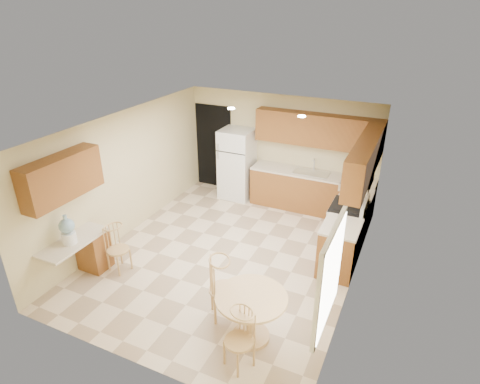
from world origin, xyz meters
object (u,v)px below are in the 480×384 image
at_px(chair_table_b, 236,339).
at_px(chair_desk, 114,247).
at_px(water_crock, 68,231).
at_px(stove, 346,227).
at_px(dining_table, 251,311).
at_px(chair_table_a, 221,286).
at_px(refrigerator, 237,164).

relative_size(chair_table_b, chair_desk, 1.00).
xyz_separation_m(chair_table_b, water_crock, (-3.25, 0.51, 0.47)).
height_order(stove, chair_table_b, stove).
distance_m(chair_desk, water_crock, 0.81).
height_order(stove, dining_table, stove).
distance_m(dining_table, chair_table_b, 0.59).
bearing_deg(chair_table_a, refrigerator, 165.22).
height_order(stove, water_crock, water_crock).
distance_m(refrigerator, chair_table_a, 4.26).
xyz_separation_m(chair_table_a, water_crock, (-2.65, -0.22, 0.39)).
xyz_separation_m(refrigerator, dining_table, (2.15, -4.10, -0.36)).
xyz_separation_m(stove, chair_table_b, (-0.68, -3.46, 0.06)).
bearing_deg(chair_table_a, chair_table_b, 2.30).
distance_m(chair_table_a, chair_table_b, 0.95).
distance_m(stove, chair_table_b, 3.53).
height_order(chair_table_a, water_crock, water_crock).
bearing_deg(dining_table, chair_table_b, -85.11).
xyz_separation_m(stove, dining_table, (-0.73, -2.88, 0.01)).
bearing_deg(chair_table_b, stove, -75.93).
distance_m(chair_table_a, chair_desk, 2.22).
distance_m(refrigerator, stove, 3.15).
bearing_deg(stove, refrigerator, 157.01).
bearing_deg(chair_desk, dining_table, 92.91).
bearing_deg(refrigerator, chair_table_a, -67.94).
xyz_separation_m(stove, water_crock, (-3.92, -2.95, 0.53)).
relative_size(chair_table_a, chair_desk, 1.17).
xyz_separation_m(refrigerator, water_crock, (-1.05, -4.17, 0.16)).
xyz_separation_m(chair_table_a, chair_desk, (-2.20, 0.26, -0.09)).
height_order(dining_table, water_crock, water_crock).
bearing_deg(refrigerator, chair_table_b, -64.85).
bearing_deg(refrigerator, stove, -22.99).
bearing_deg(chair_table_a, dining_table, 37.58).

